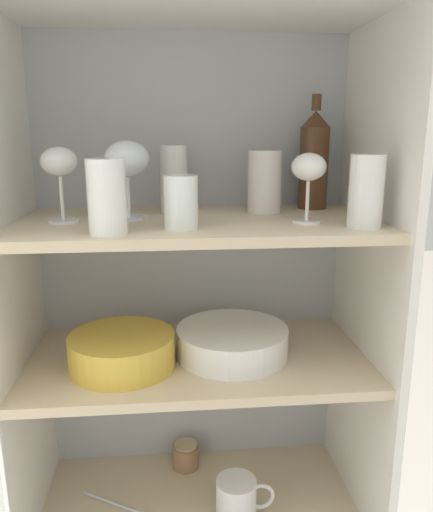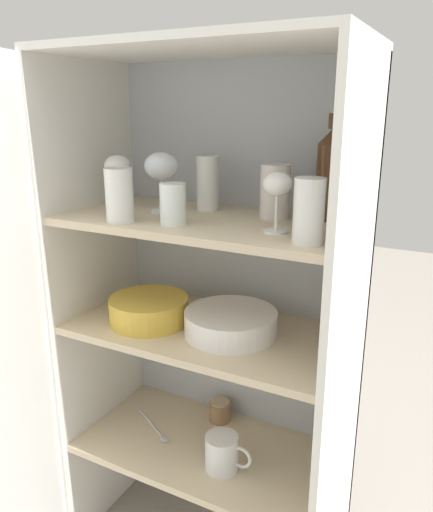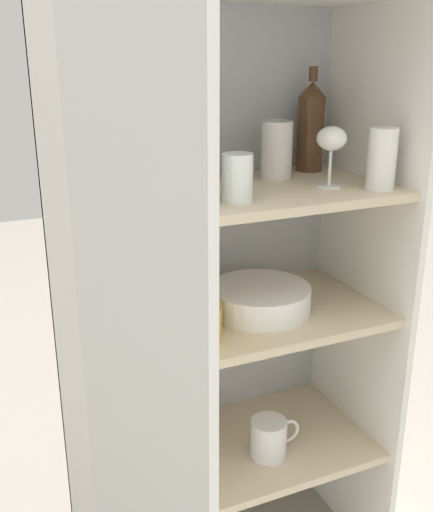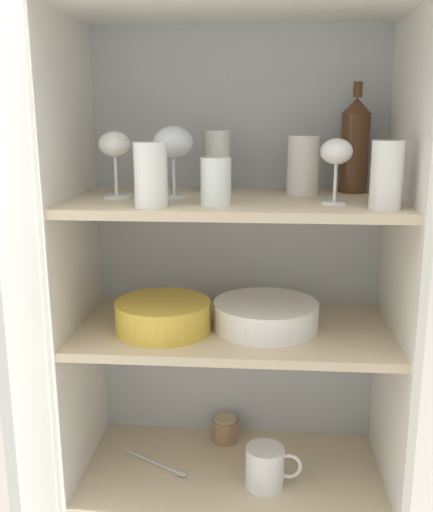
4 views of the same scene
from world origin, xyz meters
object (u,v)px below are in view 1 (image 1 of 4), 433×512
(coffee_mug_primary, at_px, (237,500))
(storage_jar, at_px, (186,455))
(wine_bottle, at_px, (314,160))
(mixing_bowl_large, at_px, (122,350))
(plate_stack_white, at_px, (232,341))

(coffee_mug_primary, relative_size, storage_jar, 1.94)
(wine_bottle, bearing_deg, mixing_bowl_large, -159.52)
(mixing_bowl_large, xyz_separation_m, storage_jar, (0.13, 0.17, -0.38))
(wine_bottle, distance_m, coffee_mug_primary, 0.79)
(wine_bottle, bearing_deg, storage_jar, 178.31)
(plate_stack_white, bearing_deg, wine_bottle, 32.55)
(wine_bottle, xyz_separation_m, coffee_mug_primary, (-0.19, -0.19, -0.74))
(storage_jar, bearing_deg, wine_bottle, -1.69)
(wine_bottle, distance_m, plate_stack_white, 0.45)
(storage_jar, bearing_deg, mixing_bowl_large, -127.68)
(wine_bottle, height_order, storage_jar, wine_bottle)
(mixing_bowl_large, distance_m, storage_jar, 0.44)
(mixing_bowl_large, relative_size, storage_jar, 3.18)
(plate_stack_white, height_order, mixing_bowl_large, mixing_bowl_large)
(mixing_bowl_large, distance_m, coffee_mug_primary, 0.44)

